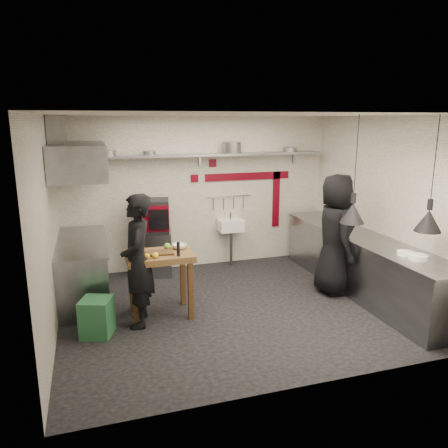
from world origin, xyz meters
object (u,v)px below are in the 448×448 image
object	(u,v)px
combi_oven	(153,216)
prep_table	(160,284)
oven_stand	(155,253)
chef_left	(137,261)
green_bin	(97,317)
chef_right	(335,234)

from	to	relation	value
combi_oven	prep_table	bearing A→B (deg)	-85.32
oven_stand	prep_table	distance (m)	1.72
chef_left	green_bin	bearing A→B (deg)	-65.69
chef_right	prep_table	bearing A→B (deg)	101.06
oven_stand	combi_oven	distance (m)	0.69
green_bin	chef_left	xyz separation A→B (m)	(0.57, 0.17, 0.65)
combi_oven	chef_left	size ratio (longest dim) A/B	0.32
oven_stand	chef_right	bearing A→B (deg)	-22.05
green_bin	prep_table	size ratio (longest dim) A/B	0.54
oven_stand	combi_oven	world-z (taller)	combi_oven
oven_stand	combi_oven	xyz separation A→B (m)	(-0.01, -0.03, 0.69)
oven_stand	green_bin	xyz separation A→B (m)	(-1.07, -2.09, -0.15)
oven_stand	chef_left	world-z (taller)	chef_left
chef_left	chef_right	bearing A→B (deg)	102.26
prep_table	chef_right	world-z (taller)	chef_right
oven_stand	green_bin	world-z (taller)	oven_stand
green_bin	chef_right	world-z (taller)	chef_right
green_bin	chef_right	xyz separation A→B (m)	(3.70, 0.41, 0.71)
oven_stand	green_bin	size ratio (longest dim) A/B	1.60
chef_left	chef_right	xyz separation A→B (m)	(3.13, 0.24, 0.06)
combi_oven	green_bin	bearing A→B (deg)	-106.79
combi_oven	chef_right	world-z (taller)	chef_right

